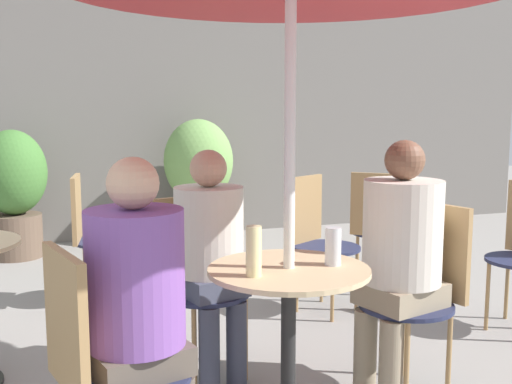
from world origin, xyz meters
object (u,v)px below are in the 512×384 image
object	(u,v)px
bistro_chair_5	(315,231)
seated_person_2	(140,298)
bistro_chair_3	(92,228)
potted_plant_1	(199,172)
beer_glass_1	(254,251)
cafe_table_near	(288,322)
bistro_chair_0	(421,281)
seated_person_0	(400,249)
beer_glass_0	(333,246)
bistro_chair_6	(379,221)
seated_person_1	(211,246)
potted_plant_0	(14,188)
bistro_chair_1	(196,269)
bistro_chair_2	(97,356)

from	to	relation	value
bistro_chair_5	seated_person_2	size ratio (longest dim) A/B	0.76
bistro_chair_3	potted_plant_1	size ratio (longest dim) A/B	0.72
beer_glass_1	potted_plant_1	size ratio (longest dim) A/B	0.15
cafe_table_near	beer_glass_1	world-z (taller)	beer_glass_1
bistro_chair_0	bistro_chair_5	xyz separation A→B (m)	(0.02, 1.25, 0.00)
seated_person_0	beer_glass_0	size ratio (longest dim) A/B	7.83
cafe_table_near	bistro_chair_5	size ratio (longest dim) A/B	0.80
bistro_chair_6	seated_person_0	xyz separation A→B (m)	(-0.75, -1.46, 0.17)
bistro_chair_6	beer_glass_1	size ratio (longest dim) A/B	4.68
beer_glass_1	cafe_table_near	bearing A→B (deg)	22.49
bistro_chair_3	seated_person_1	world-z (taller)	seated_person_1
seated_person_0	potted_plant_0	size ratio (longest dim) A/B	1.03
potted_plant_0	potted_plant_1	xyz separation A→B (m)	(1.72, 0.07, 0.08)
seated_person_0	potted_plant_0	bearing A→B (deg)	-167.38
bistro_chair_3	potted_plant_0	size ratio (longest dim) A/B	0.77
bistro_chair_5	seated_person_1	xyz separation A→B (m)	(-0.94, -0.84, 0.15)
cafe_table_near	potted_plant_0	bearing A→B (deg)	108.34
seated_person_1	bistro_chair_1	bearing A→B (deg)	90.00
beer_glass_0	potted_plant_0	bearing A→B (deg)	110.82
bistro_chair_0	bistro_chair_3	size ratio (longest dim) A/B	1.00
bistro_chair_5	beer_glass_0	bearing A→B (deg)	-141.58
bistro_chair_1	bistro_chair_6	xyz separation A→B (m)	(1.56, 0.86, 0.00)
seated_person_1	bistro_chair_0	bearing A→B (deg)	-38.69
seated_person_0	beer_glass_0	xyz separation A→B (m)	(-0.42, -0.18, 0.08)
beer_glass_0	beer_glass_1	world-z (taller)	beer_glass_1
bistro_chair_5	potted_plant_1	bearing A→B (deg)	66.90
bistro_chair_1	beer_glass_1	bearing A→B (deg)	-102.78
cafe_table_near	seated_person_0	bearing A→B (deg)	14.90
bistro_chair_2	beer_glass_0	bearing A→B (deg)	-93.79
beer_glass_0	beer_glass_1	distance (m)	0.36
seated_person_0	beer_glass_1	bearing A→B (deg)	-88.28
bistro_chair_0	seated_person_2	bearing A→B (deg)	-90.00
bistro_chair_0	beer_glass_1	distance (m)	1.00
seated_person_0	seated_person_2	size ratio (longest dim) A/B	1.02
bistro_chair_3	seated_person_2	bearing A→B (deg)	-171.42
bistro_chair_2	seated_person_0	distance (m)	1.42
bistro_chair_3	seated_person_0	size ratio (longest dim) A/B	0.74
bistro_chair_0	bistro_chair_5	distance (m)	1.25
bistro_chair_0	bistro_chair_6	xyz separation A→B (m)	(0.60, 1.42, 0.00)
seated_person_1	beer_glass_0	size ratio (longest dim) A/B	7.47
bistro_chair_0	beer_glass_0	bearing A→B (deg)	-84.07
potted_plant_0	potted_plant_1	world-z (taller)	potted_plant_1
seated_person_2	potted_plant_0	bearing A→B (deg)	-5.93
seated_person_0	seated_person_1	size ratio (longest dim) A/B	1.05
seated_person_0	beer_glass_0	distance (m)	0.46
seated_person_0	seated_person_2	xyz separation A→B (m)	(-1.21, -0.32, -0.01)
cafe_table_near	bistro_chair_6	world-z (taller)	bistro_chair_6
bistro_chair_3	potted_plant_1	distance (m)	2.02
bistro_chair_6	potted_plant_1	bearing A→B (deg)	-26.83
seated_person_1	seated_person_2	bearing A→B (deg)	-135.05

